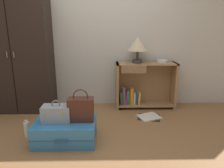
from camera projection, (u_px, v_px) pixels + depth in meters
The scene contains 11 objects.
ground_plane at pixel (96, 148), 2.44m from camera, with size 9.00×9.00×0.00m, color olive.
back_wall at pixel (99, 29), 3.54m from camera, with size 6.40×0.10×2.60m, color beige.
wardrobe at pixel (17, 53), 3.32m from camera, with size 1.05×0.47×1.90m.
bookshelf at pixel (143, 86), 3.59m from camera, with size 1.00×0.32×0.77m.
table_lamp at pixel (138, 45), 3.39m from camera, with size 0.32×0.32×0.42m.
bowl at pixel (162, 61), 3.50m from camera, with size 0.18×0.18×0.04m, color silver.
suitcase_large at pixel (66, 130), 2.58m from camera, with size 0.73×0.52×0.26m.
train_case at pixel (57, 113), 2.51m from camera, with size 0.33×0.20×0.27m.
handbag at pixel (81, 109), 2.52m from camera, with size 0.30×0.16×0.39m.
bottle at pixel (27, 129), 2.67m from camera, with size 0.07×0.07×0.22m.
open_book_on_floor at pixel (149, 117), 3.25m from camera, with size 0.39×0.36×0.02m.
Camera 1 is at (0.15, -2.16, 1.36)m, focal length 33.92 mm.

